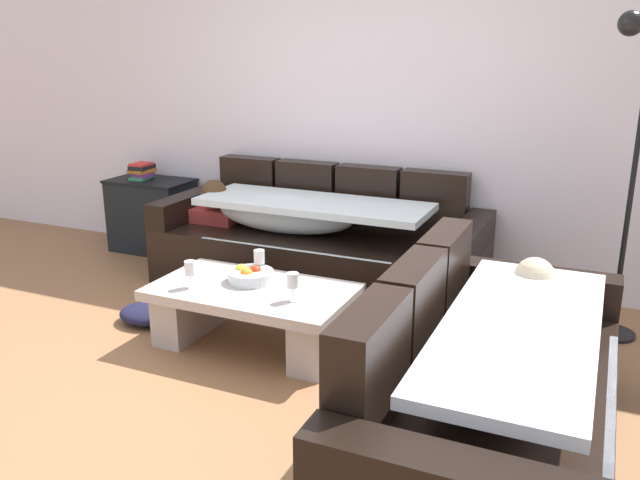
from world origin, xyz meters
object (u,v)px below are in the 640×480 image
at_px(wine_glass_near_right, 293,282).
at_px(floor_lamp, 626,161).
at_px(couch_along_wall, 314,244).
at_px(side_cabinet, 153,215).
at_px(coffee_table, 253,309).
at_px(couch_near_window, 492,393).
at_px(wine_glass_far_back, 259,258).
at_px(crumpled_garment, 149,314).
at_px(wine_glass_near_left, 190,269).
at_px(fruit_bowl, 250,275).
at_px(book_stack_on_cabinet, 142,171).

distance_m(wine_glass_near_right, floor_lamp, 2.07).
height_order(couch_along_wall, side_cabinet, couch_along_wall).
bearing_deg(side_cabinet, coffee_table, -36.97).
height_order(coffee_table, wine_glass_near_right, wine_glass_near_right).
distance_m(couch_near_window, wine_glass_far_back, 1.77).
bearing_deg(crumpled_garment, couch_along_wall, 57.37).
distance_m(wine_glass_near_right, crumpled_garment, 1.21).
bearing_deg(coffee_table, wine_glass_near_right, -16.16).
bearing_deg(couch_along_wall, side_cabinet, 172.34).
xyz_separation_m(couch_along_wall, wine_glass_near_left, (-0.22, -1.27, 0.17)).
bearing_deg(couch_along_wall, wine_glass_near_right, -70.53).
relative_size(fruit_bowl, crumpled_garment, 0.70).
relative_size(couch_along_wall, couch_near_window, 1.21).
height_order(wine_glass_near_right, floor_lamp, floor_lamp).
relative_size(couch_near_window, wine_glass_far_back, 12.18).
bearing_deg(fruit_bowl, couch_along_wall, 92.72).
bearing_deg(wine_glass_near_left, wine_glass_near_right, 5.24).
xyz_separation_m(wine_glass_near_left, wine_glass_far_back, (0.27, 0.35, 0.00)).
relative_size(book_stack_on_cabinet, floor_lamp, 0.12).
xyz_separation_m(couch_near_window, book_stack_on_cabinet, (-3.38, 1.94, 0.38)).
bearing_deg(fruit_bowl, couch_near_window, -23.05).
height_order(side_cabinet, floor_lamp, floor_lamp).
bearing_deg(couch_near_window, wine_glass_far_back, 63.34).
relative_size(wine_glass_near_right, wine_glass_far_back, 1.00).
xyz_separation_m(couch_near_window, crumpled_garment, (-2.33, 0.61, -0.28)).
bearing_deg(book_stack_on_cabinet, side_cabinet, -3.60).
xyz_separation_m(couch_near_window, side_cabinet, (-3.30, 1.93, -0.02)).
height_order(wine_glass_near_left, book_stack_on_cabinet, book_stack_on_cabinet).
height_order(fruit_bowl, wine_glass_far_back, wine_glass_far_back).
relative_size(couch_near_window, coffee_table, 1.69).
distance_m(couch_along_wall, coffee_table, 1.12).
bearing_deg(side_cabinet, wine_glass_near_right, -34.31).
distance_m(fruit_bowl, wine_glass_near_left, 0.36).
height_order(wine_glass_near_right, crumpled_garment, wine_glass_near_right).
bearing_deg(side_cabinet, wine_glass_near_left, -45.76).
height_order(couch_near_window, wine_glass_near_right, couch_near_window).
height_order(wine_glass_far_back, crumpled_garment, wine_glass_far_back).
relative_size(side_cabinet, crumpled_garment, 1.80).
xyz_separation_m(wine_glass_near_left, crumpled_garment, (-0.48, 0.17, -0.44)).
height_order(couch_along_wall, wine_glass_far_back, couch_along_wall).
xyz_separation_m(couch_along_wall, book_stack_on_cabinet, (-1.75, 0.23, 0.38)).
bearing_deg(crumpled_garment, wine_glass_near_right, -5.73).
distance_m(coffee_table, wine_glass_near_left, 0.44).
distance_m(couch_along_wall, couch_near_window, 2.36).
height_order(couch_near_window, book_stack_on_cabinet, couch_near_window).
distance_m(coffee_table, book_stack_on_cabinet, 2.35).
bearing_deg(wine_glass_near_left, couch_along_wall, 80.16).
distance_m(coffee_table, wine_glass_far_back, 0.33).
xyz_separation_m(couch_along_wall, wine_glass_near_right, (0.43, -1.21, 0.17)).
distance_m(couch_along_wall, fruit_bowl, 1.04).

